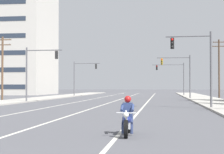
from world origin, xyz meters
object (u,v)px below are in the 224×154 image
motorcycle_with_rider (127,119)px  traffic_signal_near_right (198,59)px  traffic_signal_near_left (37,66)px  utility_pole_right_far (219,66)px  utility_pole_left_near (2,66)px  traffic_signal_mid_right (180,70)px  traffic_signal_far_right (174,74)px  traffic_signal_mid_left (82,73)px

motorcycle_with_rider → traffic_signal_near_right: size_ratio=0.35×
traffic_signal_near_left → utility_pole_right_far: bearing=40.4°
motorcycle_with_rider → utility_pole_left_near: size_ratio=0.27×
traffic_signal_mid_right → utility_pole_right_far: size_ratio=0.69×
utility_pole_left_near → utility_pole_right_far: bearing=25.6°
traffic_signal_mid_right → utility_pole_right_far: utility_pole_right_far is taller
traffic_signal_near_right → traffic_signal_near_left: 19.80m
traffic_signal_near_left → traffic_signal_far_right: bearing=62.6°
traffic_signal_near_left → traffic_signal_mid_left: 25.30m
traffic_signal_near_right → traffic_signal_far_right: size_ratio=1.00×
motorcycle_with_rider → traffic_signal_far_right: bearing=86.5°
traffic_signal_near_right → traffic_signal_mid_left: same height
traffic_signal_near_left → traffic_signal_mid_right: bearing=38.6°
traffic_signal_far_right → utility_pole_right_far: utility_pole_right_far is taller
utility_pole_right_far → traffic_signal_mid_left: bearing=165.6°
utility_pole_left_near → traffic_signal_far_right: bearing=48.9°
traffic_signal_mid_right → utility_pole_right_far: (6.21, 6.16, 0.77)m
traffic_signal_near_right → traffic_signal_mid_left: size_ratio=1.00×
traffic_signal_near_left → traffic_signal_far_right: (16.35, 31.48, 0.11)m
traffic_signal_mid_right → utility_pole_left_near: utility_pole_left_near is taller
traffic_signal_near_right → traffic_signal_mid_left: 39.51m
traffic_signal_near_left → traffic_signal_mid_left: (-0.14, 25.30, 0.03)m
traffic_signal_far_right → utility_pole_left_near: bearing=-131.1°
traffic_signal_near_left → utility_pole_right_far: size_ratio=0.69×
motorcycle_with_rider → traffic_signal_far_right: 59.31m
traffic_signal_near_left → traffic_signal_near_right: bearing=-31.5°
traffic_signal_near_right → utility_pole_right_far: size_ratio=0.69×
traffic_signal_mid_left → utility_pole_right_far: utility_pole_right_far is taller
traffic_signal_mid_right → traffic_signal_far_right: (-0.26, 18.22, 0.08)m
utility_pole_right_far → utility_pole_left_near: bearing=-154.4°
traffic_signal_far_right → traffic_signal_mid_right: bearing=-89.2°
traffic_signal_mid_right → utility_pole_left_near: (-22.96, -7.85, 0.38)m
traffic_signal_mid_left → utility_pole_right_far: bearing=-14.4°
motorcycle_with_rider → utility_pole_right_far: size_ratio=0.24×
traffic_signal_near_right → traffic_signal_far_right: bearing=90.7°
traffic_signal_near_left → motorcycle_with_rider: bearing=-65.3°
traffic_signal_mid_right → traffic_signal_mid_left: bearing=144.3°
traffic_signal_far_right → traffic_signal_near_left: bearing=-117.4°
motorcycle_with_rider → utility_pole_left_near: 38.33m
traffic_signal_near_left → traffic_signal_mid_right: 21.26m
motorcycle_with_rider → traffic_signal_near_left: (-12.69, 27.61, 3.47)m
traffic_signal_mid_right → traffic_signal_near_right: bearing=-89.3°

